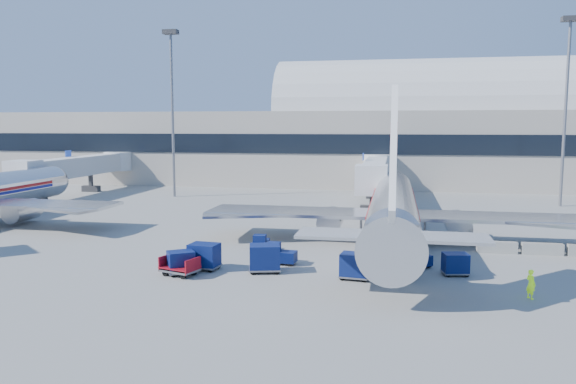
% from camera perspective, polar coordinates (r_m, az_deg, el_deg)
% --- Properties ---
extents(ground, '(260.00, 260.00, 0.00)m').
position_cam_1_polar(ground, '(45.24, -2.32, -5.80)').
color(ground, gray).
rests_on(ground, ground).
extents(terminal, '(170.00, 28.15, 21.00)m').
position_cam_1_polar(terminal, '(101.77, -2.61, 5.49)').
color(terminal, '#B2AA9E').
rests_on(terminal, ground).
extents(airliner_main, '(32.00, 37.26, 12.07)m').
position_cam_1_polar(airliner_main, '(47.99, 10.63, -1.63)').
color(airliner_main, silver).
rests_on(airliner_main, ground).
extents(jetbridge_near, '(4.40, 27.50, 6.25)m').
position_cam_1_polar(jetbridge_near, '(74.06, 8.90, 2.14)').
color(jetbridge_near, silver).
rests_on(jetbridge_near, ground).
extents(jetbridge_mid, '(4.40, 27.50, 6.25)m').
position_cam_1_polar(jetbridge_mid, '(86.38, -20.19, 2.46)').
color(jetbridge_mid, silver).
rests_on(jetbridge_mid, ground).
extents(mast_west, '(2.00, 1.20, 22.60)m').
position_cam_1_polar(mast_west, '(79.10, -11.71, 10.25)').
color(mast_west, slate).
rests_on(mast_west, ground).
extents(mast_east, '(2.00, 1.20, 22.60)m').
position_cam_1_polar(mast_east, '(75.79, 26.48, 9.84)').
color(mast_east, slate).
rests_on(mast_east, ground).
extents(barrier_near, '(3.00, 0.55, 0.90)m').
position_cam_1_polar(barrier_near, '(46.62, 20.46, -5.28)').
color(barrier_near, '#9E9E96').
rests_on(barrier_near, ground).
extents(barrier_mid, '(3.00, 0.55, 0.90)m').
position_cam_1_polar(barrier_mid, '(47.29, 24.42, -5.30)').
color(barrier_mid, '#9E9E96').
rests_on(barrier_mid, ground).
extents(tug_lead, '(2.42, 1.36, 1.52)m').
position_cam_1_polar(tug_lead, '(40.34, -0.95, -6.34)').
color(tug_lead, '#0A174D').
rests_on(tug_lead, ground).
extents(tug_right, '(2.27, 2.42, 1.45)m').
position_cam_1_polar(tug_right, '(40.86, 12.83, -6.39)').
color(tug_right, '#0A174D').
rests_on(tug_right, ground).
extents(tug_left, '(1.26, 2.28, 1.44)m').
position_cam_1_polar(tug_left, '(44.02, -2.81, -5.28)').
color(tug_left, '#0A174D').
rests_on(tug_left, ground).
extents(cart_train_a, '(2.46, 2.09, 1.87)m').
position_cam_1_polar(cart_train_a, '(38.06, -2.38, -6.68)').
color(cart_train_a, '#0A174D').
rests_on(cart_train_a, ground).
extents(cart_train_b, '(2.19, 1.76, 1.79)m').
position_cam_1_polar(cart_train_b, '(39.16, -8.50, -6.42)').
color(cart_train_b, '#0A174D').
rests_on(cart_train_b, ground).
extents(cart_train_c, '(2.23, 2.11, 1.56)m').
position_cam_1_polar(cart_train_c, '(38.20, -10.82, -7.00)').
color(cart_train_c, '#0A174D').
rests_on(cart_train_c, ground).
extents(cart_solo_near, '(2.07, 1.68, 1.68)m').
position_cam_1_polar(cart_solo_near, '(36.62, 6.84, -7.42)').
color(cart_solo_near, '#0A174D').
rests_on(cart_solo_near, ground).
extents(cart_solo_far, '(1.89, 1.58, 1.47)m').
position_cam_1_polar(cart_solo_far, '(38.94, 16.65, -6.98)').
color(cart_solo_far, '#0A174D').
rests_on(cart_solo_far, ground).
extents(cart_open_red, '(2.70, 2.26, 0.62)m').
position_cam_1_polar(cart_open_red, '(38.01, -10.89, -7.67)').
color(cart_open_red, slate).
rests_on(cart_open_red, ground).
extents(ramp_worker, '(0.68, 0.75, 1.71)m').
position_cam_1_polar(ramp_worker, '(35.26, 23.44, -8.58)').
color(ramp_worker, '#A1FF1A').
rests_on(ramp_worker, ground).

